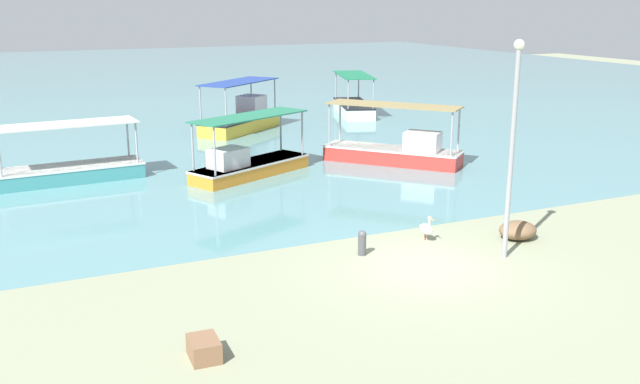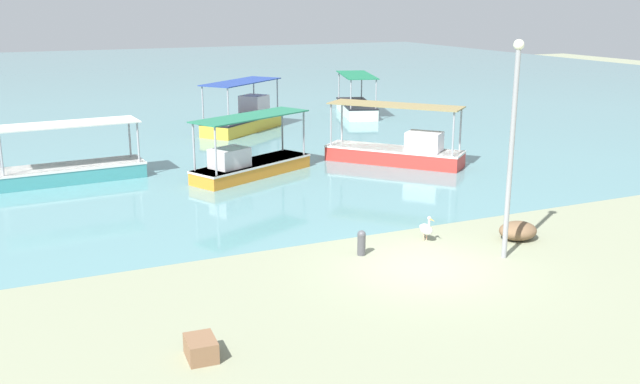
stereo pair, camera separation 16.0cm
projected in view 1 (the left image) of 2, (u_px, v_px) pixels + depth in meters
name	position (u px, v px, depth m)	size (l,w,h in m)	color
ground	(425.00, 267.00, 19.08)	(120.00, 120.00, 0.00)	gray
harbor_water	(119.00, 83.00, 61.17)	(110.00, 90.00, 0.00)	#5A8C91
fishing_boat_center	(397.00, 150.00, 31.02)	(5.10, 5.53, 2.58)	red
fishing_boat_far_left	(242.00, 119.00, 38.84)	(5.40, 4.81, 2.71)	gold
fishing_boat_far_right	(70.00, 169.00, 28.04)	(5.68, 2.11, 2.29)	teal
fishing_boat_outer	(354.00, 106.00, 44.43)	(3.38, 5.80, 2.48)	white
fishing_boat_near_right	(247.00, 163.00, 28.73)	(5.61, 3.73, 2.46)	orange
pelican	(426.00, 228.00, 21.10)	(0.29, 0.80, 0.80)	#E0997A
lamp_post	(512.00, 139.00, 18.96)	(0.28, 0.28, 5.95)	gray
mooring_bollard	(362.00, 242.00, 19.90)	(0.24, 0.24, 0.72)	#47474C
net_pile	(518.00, 230.00, 21.27)	(1.17, 0.99, 0.54)	brown
cargo_crate	(204.00, 349.00, 14.17)	(0.78, 0.57, 0.43)	brown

